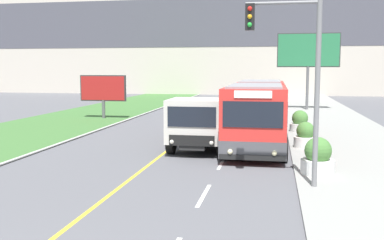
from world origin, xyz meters
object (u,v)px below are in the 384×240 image
object	(u,v)px
city_bus	(258,112)
traffic_light_mast	(297,64)
billboard_large	(308,52)
planter_round_second	(305,136)
billboard_small	(103,89)
planter_round_near	(318,158)
dump_truck	(200,123)
planter_round_third	(300,122)

from	to	relation	value
city_bus	traffic_light_mast	bearing A→B (deg)	-80.55
billboard_large	planter_round_second	xyz separation A→B (m)	(-1.39, -19.63, -4.48)
billboard_small	planter_round_near	xyz separation A→B (m)	(13.98, -15.58, -1.53)
city_bus	planter_round_near	size ratio (longest dim) A/B	9.21
dump_truck	billboard_large	world-z (taller)	billboard_large
city_bus	billboard_small	size ratio (longest dim) A/B	3.39
billboard_large	planter_round_near	distance (m)	25.38
billboard_small	planter_round_second	size ratio (longest dim) A/B	2.93
dump_truck	planter_round_near	xyz separation A→B (m)	(4.84, -4.26, -0.59)
traffic_light_mast	planter_round_near	world-z (taller)	traffic_light_mast
billboard_large	billboard_small	distance (m)	18.17
city_bus	planter_round_second	distance (m)	2.84
dump_truck	billboard_large	xyz separation A→B (m)	(6.15, 20.69, 3.85)
billboard_small	planter_round_second	distance (m)	17.35
traffic_light_mast	planter_round_near	size ratio (longest dim) A/B	4.73
city_bus	planter_round_third	xyz separation A→B (m)	(2.27, 3.83, -0.92)
traffic_light_mast	planter_round_third	distance (m)	12.83
traffic_light_mast	planter_round_near	distance (m)	3.77
planter_round_second	planter_round_third	distance (m)	5.32
planter_round_second	traffic_light_mast	bearing A→B (deg)	-96.51
dump_truck	traffic_light_mast	xyz separation A→B (m)	(3.95, -6.00, 2.64)
traffic_light_mast	billboard_small	size ratio (longest dim) A/B	1.74
billboard_large	planter_round_third	world-z (taller)	billboard_large
billboard_large	dump_truck	bearing A→B (deg)	-106.56
billboard_small	traffic_light_mast	bearing A→B (deg)	-52.90
traffic_light_mast	billboard_large	bearing A→B (deg)	85.29
dump_truck	billboard_small	distance (m)	14.58
traffic_light_mast	billboard_small	world-z (taller)	traffic_light_mast
billboard_small	planter_round_near	bearing A→B (deg)	-48.08
billboard_large	planter_round_near	bearing A→B (deg)	-93.01
traffic_light_mast	planter_round_third	size ratio (longest dim) A/B	4.95
dump_truck	planter_round_third	size ratio (longest dim) A/B	5.41
dump_truck	traffic_light_mast	world-z (taller)	traffic_light_mast
planter_round_near	planter_round_third	world-z (taller)	planter_round_near
traffic_light_mast	planter_round_second	distance (m)	7.82
dump_truck	billboard_small	bearing A→B (deg)	128.94
dump_truck	planter_round_second	world-z (taller)	dump_truck
city_bus	dump_truck	xyz separation A→B (m)	(-2.53, -2.56, -0.31)
city_bus	dump_truck	distance (m)	3.61
city_bus	dump_truck	size ratio (longest dim) A/B	1.78
traffic_light_mast	planter_round_second	xyz separation A→B (m)	(0.81, 7.06, -3.27)
city_bus	planter_round_near	bearing A→B (deg)	-71.28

